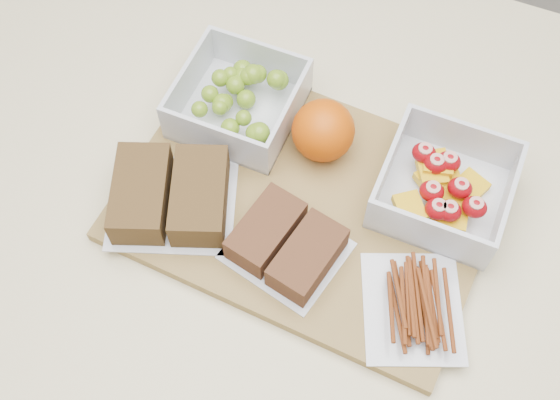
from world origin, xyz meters
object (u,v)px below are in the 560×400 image
at_px(orange, 323,131).
at_px(pretzel_bag, 414,304).
at_px(sandwich_bag_left, 171,195).
at_px(fruit_container, 443,188).
at_px(grape_container, 241,100).
at_px(cutting_board, 306,203).
at_px(sandwich_bag_center, 287,244).

relative_size(orange, pretzel_bag, 0.47).
bearing_deg(sandwich_bag_left, fruit_container, 24.35).
relative_size(fruit_container, sandwich_bag_left, 0.79).
distance_m(fruit_container, orange, 0.16).
relative_size(grape_container, fruit_container, 0.99).
bearing_deg(pretzel_bag, fruit_container, 94.86).
height_order(fruit_container, sandwich_bag_left, fruit_container).
xyz_separation_m(cutting_board, grape_container, (-0.12, 0.09, 0.03)).
distance_m(fruit_container, sandwich_bag_left, 0.31).
bearing_deg(orange, fruit_container, -4.39).
bearing_deg(fruit_container, sandwich_bag_center, -136.36).
xyz_separation_m(sandwich_bag_center, pretzel_bag, (0.15, -0.01, -0.00)).
bearing_deg(orange, cutting_board, -82.35).
distance_m(sandwich_bag_left, sandwich_bag_center, 0.15).
height_order(cutting_board, grape_container, grape_container).
distance_m(cutting_board, fruit_container, 0.16).
bearing_deg(fruit_container, cutting_board, -156.17).
bearing_deg(sandwich_bag_center, pretzel_bag, -3.66).
xyz_separation_m(cutting_board, fruit_container, (0.14, 0.06, 0.03)).
height_order(grape_container, fruit_container, same).
height_order(orange, sandwich_bag_left, orange).
relative_size(sandwich_bag_center, pretzel_bag, 0.89).
relative_size(sandwich_bag_left, sandwich_bag_center, 1.28).
bearing_deg(sandwich_bag_center, sandwich_bag_left, 178.41).
relative_size(grape_container, orange, 1.88).
bearing_deg(grape_container, orange, -5.72).
relative_size(fruit_container, sandwich_bag_center, 1.01).
bearing_deg(fruit_container, grape_container, 175.05).
height_order(grape_container, pretzel_bag, grape_container).
bearing_deg(fruit_container, pretzel_bag, -85.14).
distance_m(sandwich_bag_center, pretzel_bag, 0.15).
distance_m(orange, sandwich_bag_left, 0.19).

